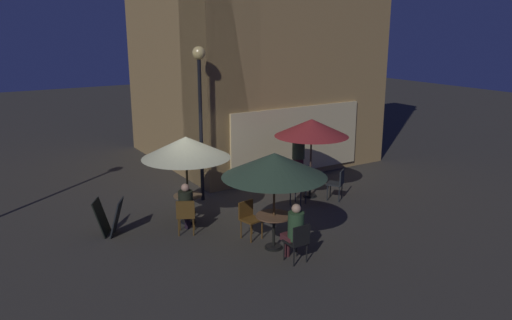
{
  "coord_description": "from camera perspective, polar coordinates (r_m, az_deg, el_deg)",
  "views": [
    {
      "loc": [
        -5.41,
        -11.28,
        4.82
      ],
      "look_at": [
        1.02,
        -0.92,
        1.55
      ],
      "focal_mm": 35.68,
      "sensor_mm": 36.0,
      "label": 1
    }
  ],
  "objects": [
    {
      "name": "cafe_chair_0",
      "position": [
        10.63,
        4.76,
        -8.9
      ],
      "size": [
        0.43,
        0.43,
        0.86
      ],
      "rotation": [
        0.0,
        0.0,
        1.6
      ],
      "color": "black",
      "rests_on": "ground"
    },
    {
      "name": "patio_umbrella_0",
      "position": [
        10.82,
        2.07,
        -0.59
      ],
      "size": [
        2.28,
        2.28,
        2.19
      ],
      "color": "black",
      "rests_on": "ground"
    },
    {
      "name": "cafe_table_1",
      "position": [
        14.66,
        6.09,
        -2.27
      ],
      "size": [
        0.62,
        0.62,
        0.73
      ],
      "color": "black",
      "rests_on": "ground"
    },
    {
      "name": "street_lamp_near_corner",
      "position": [
        13.82,
        -6.31,
        7.67
      ],
      "size": [
        0.35,
        0.35,
        4.26
      ],
      "color": "black",
      "rests_on": "ground"
    },
    {
      "name": "patio_umbrella_1",
      "position": [
        14.29,
        6.25,
        3.6
      ],
      "size": [
        2.08,
        2.08,
        2.27
      ],
      "color": "black",
      "rests_on": "ground"
    },
    {
      "name": "cafe_chair_4",
      "position": [
        12.08,
        -7.87,
        -5.95
      ],
      "size": [
        0.58,
        0.58,
        0.87
      ],
      "rotation": [
        0.0,
        0.0,
        1.08
      ],
      "color": "brown",
      "rests_on": "ground"
    },
    {
      "name": "ground_plane",
      "position": [
        13.4,
        -5.83,
        -6.15
      ],
      "size": [
        60.0,
        60.0,
        0.0
      ],
      "primitive_type": "plane",
      "color": "#3B372F"
    },
    {
      "name": "cafe_table_0",
      "position": [
        11.24,
        2.01,
        -7.11
      ],
      "size": [
        0.8,
        0.8,
        0.78
      ],
      "color": "black",
      "rests_on": "ground"
    },
    {
      "name": "cafe_chair_3",
      "position": [
        13.88,
        4.61,
        -2.82
      ],
      "size": [
        0.53,
        0.53,
        0.96
      ],
      "rotation": [
        0.0,
        0.0,
        0.49
      ],
      "color": "black",
      "rests_on": "ground"
    },
    {
      "name": "patio_umbrella_2",
      "position": [
        12.41,
        -7.86,
        1.39
      ],
      "size": [
        2.17,
        2.17,
        2.2
      ],
      "color": "black",
      "rests_on": "ground"
    },
    {
      "name": "cafe_chair_1",
      "position": [
        11.81,
        -0.8,
        -6.27
      ],
      "size": [
        0.5,
        0.5,
        0.87
      ],
      "rotation": [
        0.0,
        0.0,
        -1.38
      ],
      "color": "brown",
      "rests_on": "ground"
    },
    {
      "name": "cafe_chair_2",
      "position": [
        14.45,
        9.19,
        -2.41
      ],
      "size": [
        0.59,
        0.59,
        0.88
      ],
      "rotation": [
        0.0,
        0.0,
        2.2
      ],
      "color": "#212528",
      "rests_on": "ground"
    },
    {
      "name": "cafe_building",
      "position": [
        17.2,
        -2.08,
        15.55
      ],
      "size": [
        6.97,
        6.91,
        9.99
      ],
      "color": "tan",
      "rests_on": "ground"
    },
    {
      "name": "menu_sandwich_board",
      "position": [
        12.47,
        -16.15,
        -6.19
      ],
      "size": [
        0.82,
        0.79,
        0.85
      ],
      "rotation": [
        0.0,
        0.0,
        -0.52
      ],
      "color": "black",
      "rests_on": "ground"
    },
    {
      "name": "patron_standing_2",
      "position": [
        15.21,
        4.76,
        0.06
      ],
      "size": [
        0.37,
        0.37,
        1.81
      ],
      "rotation": [
        0.0,
        0.0,
        3.31
      ],
      "color": "#431927",
      "rests_on": "ground"
    },
    {
      "name": "patron_seated_1",
      "position": [
        12.15,
        -7.85,
        -4.97
      ],
      "size": [
        0.47,
        0.54,
        1.23
      ],
      "rotation": [
        0.0,
        0.0,
        1.08
      ],
      "color": "black",
      "rests_on": "ground"
    },
    {
      "name": "cafe_table_2",
      "position": [
        12.82,
        -7.63,
        -4.77
      ],
      "size": [
        0.7,
        0.7,
        0.72
      ],
      "color": "black",
      "rests_on": "ground"
    },
    {
      "name": "patron_seated_0",
      "position": [
        10.66,
        4.31,
        -7.68
      ],
      "size": [
        0.35,
        0.54,
        1.27
      ],
      "rotation": [
        0.0,
        0.0,
        1.6
      ],
      "color": "#512325",
      "rests_on": "ground"
    }
  ]
}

